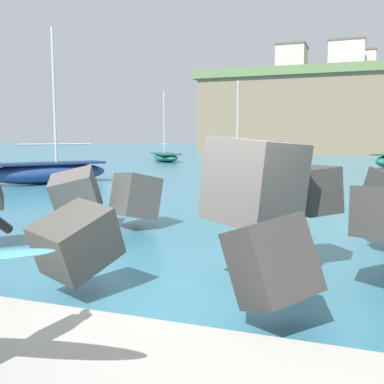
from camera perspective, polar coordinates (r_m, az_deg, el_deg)
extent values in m
plane|color=teal|center=(6.88, 3.58, -12.35)|extent=(400.00, 400.00, 0.00)
cube|color=#605B56|center=(6.85, 7.93, 1.30)|extent=(1.62, 1.55, 1.37)
cube|color=#4C4944|center=(11.47, -7.11, -0.56)|extent=(1.40, 1.51, 1.30)
cube|color=#3D3A38|center=(8.06, 14.97, 0.25)|extent=(1.05, 1.05, 0.84)
cube|color=#4C4944|center=(6.61, -14.30, -5.96)|extent=(1.14, 1.38, 1.11)
cube|color=#3D3A38|center=(5.43, 9.92, -8.57)|extent=(1.29, 1.14, 1.20)
cube|color=#605B56|center=(11.63, -14.33, -0.39)|extent=(1.43, 1.58, 1.50)
ellipsoid|color=white|center=(38.14, 6.23, 4.10)|extent=(6.19, 3.72, 1.03)
cube|color=#ACACAC|center=(38.12, 6.23, 4.81)|extent=(5.70, 3.42, 0.10)
cylinder|color=silver|center=(38.38, 5.73, 9.35)|extent=(0.12, 0.12, 5.97)
cylinder|color=silver|center=(38.34, 5.69, 6.24)|extent=(3.37, 1.25, 0.08)
ellipsoid|color=#1E6656|center=(44.64, -3.37, 4.35)|extent=(5.27, 6.23, 0.78)
cube|color=#164C41|center=(44.63, -3.37, 4.80)|extent=(4.85, 5.73, 0.10)
cylinder|color=silver|center=(45.08, -3.53, 8.69)|extent=(0.12, 0.12, 6.02)
cylinder|color=silver|center=(45.06, -3.51, 6.01)|extent=(2.25, 3.08, 0.08)
ellipsoid|color=white|center=(23.87, 9.93, 2.38)|extent=(2.58, 6.06, 0.95)
cube|color=#ACACAC|center=(23.84, 9.95, 3.42)|extent=(2.37, 5.57, 0.10)
cube|color=silver|center=(24.26, 10.05, 4.78)|extent=(1.36, 1.88, 1.02)
cube|color=#334C5B|center=(24.24, 10.08, 6.12)|extent=(1.23, 1.69, 0.12)
ellipsoid|color=navy|center=(23.78, -17.64, 2.28)|extent=(5.02, 5.95, 1.05)
cube|color=navy|center=(23.75, -17.69, 3.45)|extent=(4.62, 5.48, 0.10)
cylinder|color=silver|center=(23.94, -16.92, 11.51)|extent=(0.12, 0.12, 6.61)
cylinder|color=silver|center=(23.85, -16.72, 5.75)|extent=(2.19, 2.97, 0.08)
sphere|color=silver|center=(15.62, 22.04, -1.21)|extent=(0.44, 0.44, 0.44)
cube|color=beige|center=(84.73, 20.06, 14.50)|extent=(5.61, 5.08, 4.68)
cube|color=#66564C|center=(85.12, 20.13, 16.16)|extent=(5.89, 5.34, 0.30)
cube|color=beige|center=(81.53, 12.39, 15.39)|extent=(4.67, 6.21, 5.59)
cube|color=#66564C|center=(82.03, 12.45, 17.42)|extent=(4.90, 6.52, 0.30)
cube|color=silver|center=(77.99, 18.80, 15.42)|extent=(5.30, 5.68, 5.10)
cube|color=#66564C|center=(78.46, 18.88, 17.36)|extent=(5.56, 5.96, 0.30)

